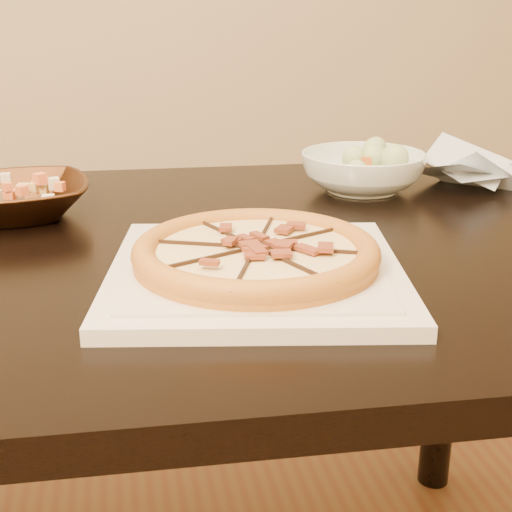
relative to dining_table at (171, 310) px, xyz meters
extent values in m
cube|color=black|center=(0.00, 0.00, 0.08)|extent=(1.43, 0.96, 0.04)
cylinder|color=black|center=(0.62, 0.37, -0.29)|extent=(0.07, 0.07, 0.71)
cube|color=beige|center=(0.09, -0.17, 0.11)|extent=(0.39, 0.39, 0.02)
cube|color=beige|center=(0.09, -0.17, 0.12)|extent=(0.33, 0.33, 0.00)
cylinder|color=#B9762B|center=(0.09, -0.17, 0.13)|extent=(0.28, 0.28, 0.01)
torus|color=#B9762B|center=(0.09, -0.17, 0.14)|extent=(0.28, 0.28, 0.03)
cylinder|color=beige|center=(0.09, -0.17, 0.14)|extent=(0.23, 0.23, 0.01)
cube|color=black|center=(0.09, -0.17, 0.14)|extent=(0.10, 0.26, 0.01)
cube|color=black|center=(0.09, -0.17, 0.14)|extent=(0.12, 0.26, 0.01)
cube|color=black|center=(0.09, -0.17, 0.14)|extent=(0.26, 0.10, 0.01)
cube|color=black|center=(0.09, -0.17, 0.14)|extent=(0.26, 0.12, 0.01)
cube|color=brown|center=(0.11, -0.17, 0.14)|extent=(0.03, 0.02, 0.00)
cube|color=brown|center=(0.13, -0.17, 0.14)|extent=(0.02, 0.01, 0.00)
cube|color=brown|center=(0.16, -0.14, 0.14)|extent=(0.03, 0.02, 0.00)
cube|color=brown|center=(0.11, -0.15, 0.14)|extent=(0.03, 0.03, 0.00)
cube|color=brown|center=(0.12, -0.12, 0.14)|extent=(0.03, 0.03, 0.00)
cube|color=brown|center=(0.11, -0.09, 0.14)|extent=(0.02, 0.03, 0.00)
cube|color=brown|center=(0.09, -0.13, 0.14)|extent=(0.02, 0.02, 0.00)
cube|color=brown|center=(0.06, -0.11, 0.14)|extent=(0.02, 0.03, 0.00)
cube|color=brown|center=(0.03, -0.10, 0.14)|extent=(0.03, 0.03, 0.00)
cube|color=brown|center=(0.05, -0.14, 0.14)|extent=(0.03, 0.02, 0.00)
cube|color=brown|center=(0.02, -0.15, 0.14)|extent=(0.03, 0.02, 0.00)
cube|color=brown|center=(0.06, -0.17, 0.14)|extent=(0.03, 0.02, 0.00)
cube|color=brown|center=(0.04, -0.19, 0.14)|extent=(0.03, 0.02, 0.00)
cube|color=brown|center=(0.03, -0.22, 0.14)|extent=(0.03, 0.03, 0.00)
cube|color=brown|center=(0.07, -0.20, 0.14)|extent=(0.02, 0.03, 0.00)
cube|color=brown|center=(0.08, -0.22, 0.14)|extent=(0.02, 0.03, 0.00)
cube|color=brown|center=(0.11, -0.25, 0.14)|extent=(0.02, 0.03, 0.00)
cube|color=brown|center=(0.11, -0.20, 0.14)|extent=(0.02, 0.03, 0.00)
cube|color=brown|center=(0.14, -0.21, 0.14)|extent=(0.03, 0.03, 0.00)
imported|color=#3E220F|center=(-0.21, 0.16, 0.13)|extent=(0.24, 0.24, 0.05)
cube|color=beige|center=(-0.21, 0.16, 0.17)|extent=(0.03, 0.03, 0.03)
cube|color=orange|center=(-0.20, 0.16, 0.17)|extent=(0.03, 0.03, 0.03)
cube|color=tan|center=(-0.19, 0.17, 0.17)|extent=(0.03, 0.03, 0.03)
cube|color=beige|center=(-0.19, 0.19, 0.17)|extent=(0.03, 0.03, 0.03)
cube|color=orange|center=(-0.21, 0.17, 0.17)|extent=(0.03, 0.03, 0.03)
cube|color=tan|center=(-0.21, 0.18, 0.17)|extent=(0.03, 0.03, 0.03)
cube|color=beige|center=(-0.22, 0.20, 0.17)|extent=(0.03, 0.03, 0.03)
cube|color=orange|center=(-0.21, 0.16, 0.17)|extent=(0.03, 0.03, 0.03)
cube|color=tan|center=(-0.22, 0.17, 0.17)|extent=(0.03, 0.03, 0.03)
cube|color=tan|center=(-0.22, 0.16, 0.17)|extent=(0.03, 0.03, 0.03)
cube|color=tan|center=(-0.22, 0.16, 0.17)|extent=(0.03, 0.03, 0.03)
cube|color=beige|center=(-0.22, 0.14, 0.17)|extent=(0.03, 0.03, 0.03)
cube|color=orange|center=(-0.22, 0.13, 0.17)|extent=(0.03, 0.03, 0.03)
cube|color=tan|center=(-0.21, 0.11, 0.17)|extent=(0.03, 0.03, 0.03)
cube|color=beige|center=(-0.21, 0.15, 0.17)|extent=(0.03, 0.03, 0.03)
cube|color=orange|center=(-0.20, 0.14, 0.17)|extent=(0.03, 0.03, 0.03)
cube|color=tan|center=(-0.18, 0.14, 0.17)|extent=(0.03, 0.03, 0.03)
cube|color=beige|center=(-0.21, 0.16, 0.17)|extent=(0.03, 0.03, 0.03)
imported|color=white|center=(0.35, 0.21, 0.13)|extent=(0.26, 0.26, 0.07)
sphere|color=#B2C778|center=(0.35, 0.21, 0.19)|extent=(0.04, 0.04, 0.04)
sphere|color=#B2C778|center=(0.36, 0.22, 0.19)|extent=(0.04, 0.04, 0.04)
sphere|color=#B2C778|center=(0.35, 0.25, 0.19)|extent=(0.04, 0.04, 0.04)
sphere|color=#B2C778|center=(0.34, 0.22, 0.19)|extent=(0.04, 0.04, 0.04)
sphere|color=#B2C778|center=(0.32, 0.22, 0.19)|extent=(0.04, 0.04, 0.04)
sphere|color=#B2C778|center=(0.34, 0.21, 0.19)|extent=(0.04, 0.04, 0.04)
sphere|color=#B2C778|center=(0.34, 0.19, 0.19)|extent=(0.04, 0.04, 0.04)
sphere|color=#B2C778|center=(0.35, 0.17, 0.19)|extent=(0.04, 0.04, 0.04)
sphere|color=#B2C778|center=(0.36, 0.20, 0.19)|extent=(0.04, 0.04, 0.04)
cube|color=#D3611E|center=(0.37, 0.23, 0.18)|extent=(0.02, 0.02, 0.01)
cube|color=#D3611E|center=(0.32, 0.19, 0.18)|extent=(0.02, 0.02, 0.01)
camera|label=1|loc=(-0.06, -0.92, 0.41)|focal=50.00mm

